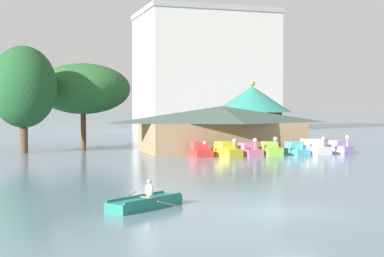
{
  "coord_description": "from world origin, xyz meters",
  "views": [
    {
      "loc": [
        -11.97,
        -22.67,
        4.53
      ],
      "look_at": [
        0.28,
        15.42,
        3.11
      ],
      "focal_mm": 54.7,
      "sensor_mm": 36.0,
      "label": 1
    }
  ],
  "objects_px": {
    "rowboat_with_rower": "(145,203)",
    "pedal_boat_red": "(200,151)",
    "shoreline_tree_mid": "(83,89)",
    "pedal_boat_yellow": "(226,151)",
    "pedal_boat_lime": "(271,150)",
    "pedal_boat_lavender": "(339,148)",
    "background_building_block": "(204,71)",
    "green_roof_pavilion": "(252,111)",
    "pedal_boat_pink": "(249,151)",
    "pedal_boat_cyan": "(295,149)",
    "pedal_boat_white": "(315,148)",
    "boathouse": "(222,128)",
    "shoreline_tree_tall_left": "(23,87)"
  },
  "relations": [
    {
      "from": "pedal_boat_red",
      "to": "shoreline_tree_tall_left",
      "type": "bearing_deg",
      "value": -127.18
    },
    {
      "from": "rowboat_with_rower",
      "to": "pedal_boat_red",
      "type": "height_order",
      "value": "pedal_boat_red"
    },
    {
      "from": "pedal_boat_pink",
      "to": "pedal_boat_lime",
      "type": "height_order",
      "value": "pedal_boat_lime"
    },
    {
      "from": "pedal_boat_red",
      "to": "pedal_boat_yellow",
      "type": "distance_m",
      "value": 2.43
    },
    {
      "from": "pedal_boat_cyan",
      "to": "shoreline_tree_mid",
      "type": "xyz_separation_m",
      "value": [
        -18.25,
        16.69,
        6.21
      ]
    },
    {
      "from": "pedal_boat_lavender",
      "to": "background_building_block",
      "type": "bearing_deg",
      "value": 155.58
    },
    {
      "from": "shoreline_tree_tall_left",
      "to": "pedal_boat_yellow",
      "type": "bearing_deg",
      "value": -30.13
    },
    {
      "from": "pedal_boat_lime",
      "to": "rowboat_with_rower",
      "type": "bearing_deg",
      "value": -34.16
    },
    {
      "from": "pedal_boat_red",
      "to": "shoreline_tree_mid",
      "type": "xyz_separation_m",
      "value": [
        -8.66,
        16.24,
        6.16
      ]
    },
    {
      "from": "rowboat_with_rower",
      "to": "pedal_boat_white",
      "type": "distance_m",
      "value": 33.83
    },
    {
      "from": "pedal_boat_yellow",
      "to": "pedal_boat_lavender",
      "type": "distance_m",
      "value": 11.99
    },
    {
      "from": "pedal_boat_lavender",
      "to": "pedal_boat_white",
      "type": "bearing_deg",
      "value": -105.8
    },
    {
      "from": "rowboat_with_rower",
      "to": "pedal_boat_lavender",
      "type": "distance_m",
      "value": 35.76
    },
    {
      "from": "pedal_boat_cyan",
      "to": "pedal_boat_white",
      "type": "distance_m",
      "value": 2.07
    },
    {
      "from": "pedal_boat_lime",
      "to": "boathouse",
      "type": "relative_size",
      "value": 0.15
    },
    {
      "from": "pedal_boat_lime",
      "to": "shoreline_tree_mid",
      "type": "bearing_deg",
      "value": -135.97
    },
    {
      "from": "green_roof_pavilion",
      "to": "pedal_boat_pink",
      "type": "bearing_deg",
      "value": -114.59
    },
    {
      "from": "pedal_boat_white",
      "to": "pedal_boat_lime",
      "type": "bearing_deg",
      "value": -94.54
    },
    {
      "from": "pedal_boat_white",
      "to": "boathouse",
      "type": "distance_m",
      "value": 9.84
    },
    {
      "from": "pedal_boat_cyan",
      "to": "pedal_boat_lime",
      "type": "bearing_deg",
      "value": -90.34
    },
    {
      "from": "pedal_boat_white",
      "to": "green_roof_pavilion",
      "type": "relative_size",
      "value": 0.31
    },
    {
      "from": "pedal_boat_yellow",
      "to": "background_building_block",
      "type": "relative_size",
      "value": 0.12
    },
    {
      "from": "background_building_block",
      "to": "boathouse",
      "type": "bearing_deg",
      "value": -107.31
    },
    {
      "from": "green_roof_pavilion",
      "to": "boathouse",
      "type": "bearing_deg",
      "value": -126.41
    },
    {
      "from": "pedal_boat_yellow",
      "to": "green_roof_pavilion",
      "type": "xyz_separation_m",
      "value": [
        10.27,
        17.49,
        3.55
      ]
    },
    {
      "from": "pedal_boat_cyan",
      "to": "boathouse",
      "type": "xyz_separation_m",
      "value": [
        -5.38,
        5.87,
        1.99
      ]
    },
    {
      "from": "pedal_boat_white",
      "to": "shoreline_tree_tall_left",
      "type": "height_order",
      "value": "shoreline_tree_tall_left"
    },
    {
      "from": "pedal_boat_yellow",
      "to": "pedal_boat_white",
      "type": "bearing_deg",
      "value": 74.75
    },
    {
      "from": "shoreline_tree_tall_left",
      "to": "background_building_block",
      "type": "height_order",
      "value": "background_building_block"
    },
    {
      "from": "rowboat_with_rower",
      "to": "pedal_boat_pink",
      "type": "distance_m",
      "value": 29.67
    },
    {
      "from": "pedal_boat_red",
      "to": "boathouse",
      "type": "height_order",
      "value": "boathouse"
    },
    {
      "from": "pedal_boat_lavender",
      "to": "background_building_block",
      "type": "relative_size",
      "value": 0.1
    },
    {
      "from": "pedal_boat_pink",
      "to": "pedal_boat_lavender",
      "type": "relative_size",
      "value": 0.94
    },
    {
      "from": "pedal_boat_red",
      "to": "green_roof_pavilion",
      "type": "distance_m",
      "value": 21.32
    },
    {
      "from": "pedal_boat_red",
      "to": "shoreline_tree_mid",
      "type": "bearing_deg",
      "value": -157.13
    },
    {
      "from": "shoreline_tree_mid",
      "to": "pedal_boat_red",
      "type": "bearing_deg",
      "value": -61.93
    },
    {
      "from": "rowboat_with_rower",
      "to": "background_building_block",
      "type": "height_order",
      "value": "background_building_block"
    },
    {
      "from": "shoreline_tree_mid",
      "to": "pedal_boat_pink",
      "type": "bearing_deg",
      "value": -51.73
    },
    {
      "from": "pedal_boat_pink",
      "to": "green_roof_pavilion",
      "type": "xyz_separation_m",
      "value": [
        7.97,
        17.42,
        3.61
      ]
    },
    {
      "from": "background_building_block",
      "to": "pedal_boat_red",
      "type": "bearing_deg",
      "value": -109.37
    },
    {
      "from": "pedal_boat_red",
      "to": "pedal_boat_lime",
      "type": "bearing_deg",
      "value": 77.77
    },
    {
      "from": "pedal_boat_cyan",
      "to": "pedal_boat_lavender",
      "type": "relative_size",
      "value": 1.02
    },
    {
      "from": "background_building_block",
      "to": "pedal_boat_cyan",
      "type": "bearing_deg",
      "value": -101.19
    },
    {
      "from": "pedal_boat_pink",
      "to": "boathouse",
      "type": "relative_size",
      "value": 0.15
    },
    {
      "from": "pedal_boat_cyan",
      "to": "pedal_boat_pink",
      "type": "bearing_deg",
      "value": -96.32
    },
    {
      "from": "pedal_boat_yellow",
      "to": "boathouse",
      "type": "bearing_deg",
      "value": 148.15
    },
    {
      "from": "pedal_boat_lavender",
      "to": "green_roof_pavilion",
      "type": "xyz_separation_m",
      "value": [
        -1.71,
        17.49,
        3.58
      ]
    },
    {
      "from": "pedal_boat_lime",
      "to": "pedal_boat_red",
      "type": "bearing_deg",
      "value": -95.15
    },
    {
      "from": "rowboat_with_rower",
      "to": "background_building_block",
      "type": "bearing_deg",
      "value": -145.27
    },
    {
      "from": "green_roof_pavilion",
      "to": "background_building_block",
      "type": "xyz_separation_m",
      "value": [
        9.5,
        46.07,
        8.01
      ]
    }
  ]
}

